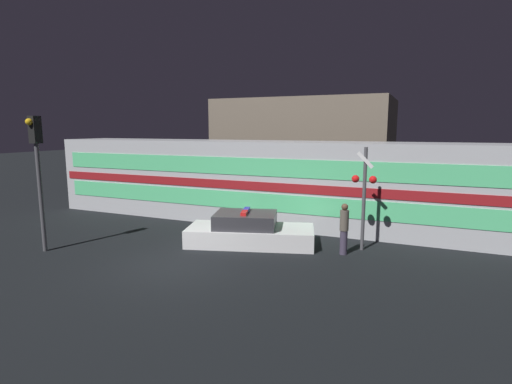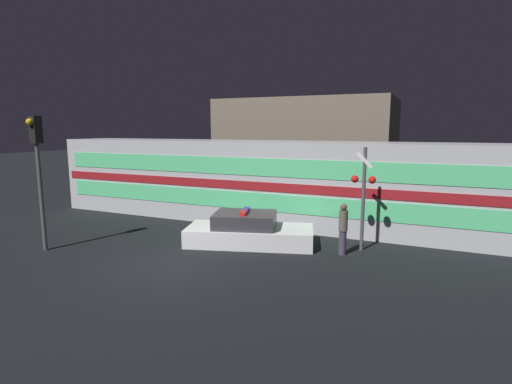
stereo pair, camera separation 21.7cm
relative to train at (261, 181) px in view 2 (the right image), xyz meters
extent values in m
plane|color=black|center=(-0.12, -6.59, -1.82)|extent=(120.00, 120.00, 0.00)
cube|color=#B7BABF|center=(0.00, 0.01, 0.00)|extent=(20.82, 2.86, 3.64)
cube|color=maroon|center=(0.00, -1.43, 0.00)|extent=(20.41, 0.03, 0.36)
cube|color=#59D88C|center=(0.00, -1.43, -0.66)|extent=(19.78, 0.02, 0.73)
cube|color=#59D88C|center=(0.00, -1.43, 0.80)|extent=(19.78, 0.02, 0.73)
cube|color=silver|center=(1.13, -3.63, -1.50)|extent=(4.91, 3.11, 0.64)
cube|color=#333338|center=(0.96, -3.69, -0.92)|extent=(2.57, 2.21, 0.52)
cube|color=red|center=(1.04, -3.96, -0.59)|extent=(0.35, 0.60, 0.12)
cube|color=blue|center=(0.88, -3.41, -0.59)|extent=(0.35, 0.60, 0.12)
cylinder|color=#3F384C|center=(4.49, -3.47, -1.41)|extent=(0.25, 0.25, 0.83)
cylinder|color=#595147|center=(4.49, -3.47, -0.65)|extent=(0.29, 0.29, 0.69)
sphere|color=brown|center=(4.49, -3.47, -0.19)|extent=(0.22, 0.22, 0.22)
cylinder|color=#4C4C51|center=(4.99, -2.71, -0.03)|extent=(0.12, 0.12, 3.58)
sphere|color=red|center=(4.70, -2.85, 0.68)|extent=(0.26, 0.26, 0.26)
sphere|color=red|center=(5.28, -2.85, 0.68)|extent=(0.26, 0.26, 0.26)
cube|color=white|center=(4.99, -2.79, 1.33)|extent=(0.58, 0.03, 0.58)
cylinder|color=#4C4C51|center=(-5.08, -7.20, 0.03)|extent=(0.15, 0.15, 3.71)
cube|color=black|center=(-5.08, -7.20, 2.34)|extent=(0.30, 0.30, 0.90)
sphere|color=gold|center=(-5.08, -7.39, 2.59)|extent=(0.23, 0.23, 0.23)
cube|color=#726656|center=(-0.59, 9.15, 1.20)|extent=(10.85, 6.67, 6.04)
camera|label=1|loc=(6.93, -16.54, 2.37)|focal=28.00mm
camera|label=2|loc=(7.13, -16.45, 2.37)|focal=28.00mm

